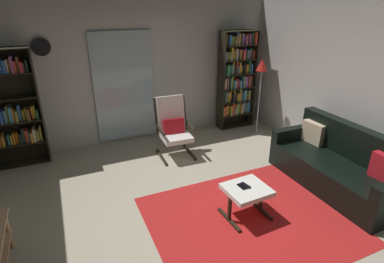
{
  "coord_description": "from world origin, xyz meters",
  "views": [
    {
      "loc": [
        -1.41,
        -2.75,
        2.54
      ],
      "look_at": [
        0.2,
        0.88,
        0.84
      ],
      "focal_mm": 28.83,
      "sensor_mm": 36.0,
      "label": 1
    }
  ],
  "objects_px": {
    "bookshelf_near_sofa": "(236,78)",
    "wall_clock": "(41,47)",
    "bookshelf_near_tv": "(13,107)",
    "ottoman": "(247,193)",
    "lounge_armchair": "(173,125)",
    "cell_phone": "(242,186)",
    "tv_remote": "(246,185)",
    "floor_lamp_by_shelf": "(261,73)",
    "leather_sofa": "(338,166)"
  },
  "relations": [
    {
      "from": "lounge_armchair",
      "to": "bookshelf_near_tv",
      "type": "bearing_deg",
      "value": 163.66
    },
    {
      "from": "ottoman",
      "to": "tv_remote",
      "type": "relative_size",
      "value": 3.77
    },
    {
      "from": "bookshelf_near_tv",
      "to": "floor_lamp_by_shelf",
      "type": "height_order",
      "value": "bookshelf_near_tv"
    },
    {
      "from": "ottoman",
      "to": "floor_lamp_by_shelf",
      "type": "relative_size",
      "value": 0.36
    },
    {
      "from": "bookshelf_near_sofa",
      "to": "leather_sofa",
      "type": "height_order",
      "value": "bookshelf_near_sofa"
    },
    {
      "from": "ottoman",
      "to": "cell_phone",
      "type": "distance_m",
      "value": 0.1
    },
    {
      "from": "bookshelf_near_sofa",
      "to": "ottoman",
      "type": "relative_size",
      "value": 3.68
    },
    {
      "from": "tv_remote",
      "to": "wall_clock",
      "type": "distance_m",
      "value": 3.83
    },
    {
      "from": "tv_remote",
      "to": "wall_clock",
      "type": "xyz_separation_m",
      "value": [
        -2.07,
        2.89,
        1.42
      ]
    },
    {
      "from": "bookshelf_near_sofa",
      "to": "leather_sofa",
      "type": "distance_m",
      "value": 2.76
    },
    {
      "from": "bookshelf_near_tv",
      "to": "tv_remote",
      "type": "height_order",
      "value": "bookshelf_near_tv"
    },
    {
      "from": "bookshelf_near_sofa",
      "to": "cell_phone",
      "type": "height_order",
      "value": "bookshelf_near_sofa"
    },
    {
      "from": "cell_phone",
      "to": "ottoman",
      "type": "bearing_deg",
      "value": -47.24
    },
    {
      "from": "wall_clock",
      "to": "ottoman",
      "type": "bearing_deg",
      "value": -54.83
    },
    {
      "from": "ottoman",
      "to": "leather_sofa",
      "type": "bearing_deg",
      "value": 2.03
    },
    {
      "from": "bookshelf_near_tv",
      "to": "bookshelf_near_sofa",
      "type": "relative_size",
      "value": 0.95
    },
    {
      "from": "bookshelf_near_tv",
      "to": "leather_sofa",
      "type": "relative_size",
      "value": 0.98
    },
    {
      "from": "lounge_armchair",
      "to": "cell_phone",
      "type": "relative_size",
      "value": 7.3
    },
    {
      "from": "wall_clock",
      "to": "tv_remote",
      "type": "bearing_deg",
      "value": -54.35
    },
    {
      "from": "leather_sofa",
      "to": "cell_phone",
      "type": "height_order",
      "value": "leather_sofa"
    },
    {
      "from": "bookshelf_near_tv",
      "to": "cell_phone",
      "type": "xyz_separation_m",
      "value": [
        2.58,
        -2.67,
        -0.56
      ]
    },
    {
      "from": "cell_phone",
      "to": "floor_lamp_by_shelf",
      "type": "bearing_deg",
      "value": 46.88
    },
    {
      "from": "bookshelf_near_tv",
      "to": "floor_lamp_by_shelf",
      "type": "distance_m",
      "value": 4.35
    },
    {
      "from": "bookshelf_near_sofa",
      "to": "floor_lamp_by_shelf",
      "type": "height_order",
      "value": "bookshelf_near_sofa"
    },
    {
      "from": "bookshelf_near_tv",
      "to": "cell_phone",
      "type": "distance_m",
      "value": 3.75
    },
    {
      "from": "tv_remote",
      "to": "floor_lamp_by_shelf",
      "type": "distance_m",
      "value": 2.84
    },
    {
      "from": "bookshelf_near_tv",
      "to": "tv_remote",
      "type": "distance_m",
      "value": 3.79
    },
    {
      "from": "tv_remote",
      "to": "cell_phone",
      "type": "bearing_deg",
      "value": 166.41
    },
    {
      "from": "bookshelf_near_tv",
      "to": "wall_clock",
      "type": "relative_size",
      "value": 6.55
    },
    {
      "from": "bookshelf_near_sofa",
      "to": "cell_phone",
      "type": "bearing_deg",
      "value": -119.56
    },
    {
      "from": "lounge_armchair",
      "to": "cell_phone",
      "type": "bearing_deg",
      "value": -85.4
    },
    {
      "from": "leather_sofa",
      "to": "cell_phone",
      "type": "bearing_deg",
      "value": -179.43
    },
    {
      "from": "bookshelf_near_sofa",
      "to": "tv_remote",
      "type": "distance_m",
      "value": 3.11
    },
    {
      "from": "cell_phone",
      "to": "tv_remote",
      "type": "bearing_deg",
      "value": -5.7
    },
    {
      "from": "lounge_armchair",
      "to": "floor_lamp_by_shelf",
      "type": "bearing_deg",
      "value": 5.3
    },
    {
      "from": "bookshelf_near_tv",
      "to": "floor_lamp_by_shelf",
      "type": "xyz_separation_m",
      "value": [
        4.31,
        -0.53,
        0.27
      ]
    },
    {
      "from": "bookshelf_near_sofa",
      "to": "tv_remote",
      "type": "height_order",
      "value": "bookshelf_near_sofa"
    },
    {
      "from": "ottoman",
      "to": "cell_phone",
      "type": "bearing_deg",
      "value": 136.78
    },
    {
      "from": "bookshelf_near_tv",
      "to": "lounge_armchair",
      "type": "bearing_deg",
      "value": -16.34
    },
    {
      "from": "leather_sofa",
      "to": "wall_clock",
      "type": "xyz_separation_m",
      "value": [
        -3.68,
        2.87,
        1.53
      ]
    },
    {
      "from": "ottoman",
      "to": "floor_lamp_by_shelf",
      "type": "distance_m",
      "value": 2.9
    },
    {
      "from": "bookshelf_near_sofa",
      "to": "wall_clock",
      "type": "relative_size",
      "value": 6.89
    },
    {
      "from": "lounge_armchair",
      "to": "wall_clock",
      "type": "bearing_deg",
      "value": 153.59
    },
    {
      "from": "cell_phone",
      "to": "bookshelf_near_tv",
      "type": "bearing_deg",
      "value": 129.95
    },
    {
      "from": "cell_phone",
      "to": "wall_clock",
      "type": "relative_size",
      "value": 0.48
    },
    {
      "from": "leather_sofa",
      "to": "cell_phone",
      "type": "xyz_separation_m",
      "value": [
        -1.66,
        -0.02,
        0.11
      ]
    },
    {
      "from": "leather_sofa",
      "to": "floor_lamp_by_shelf",
      "type": "bearing_deg",
      "value": 87.82
    },
    {
      "from": "leather_sofa",
      "to": "cell_phone",
      "type": "relative_size",
      "value": 13.81
    },
    {
      "from": "tv_remote",
      "to": "cell_phone",
      "type": "xyz_separation_m",
      "value": [
        -0.05,
        0.0,
        -0.0
      ]
    },
    {
      "from": "cell_phone",
      "to": "floor_lamp_by_shelf",
      "type": "distance_m",
      "value": 2.88
    }
  ]
}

